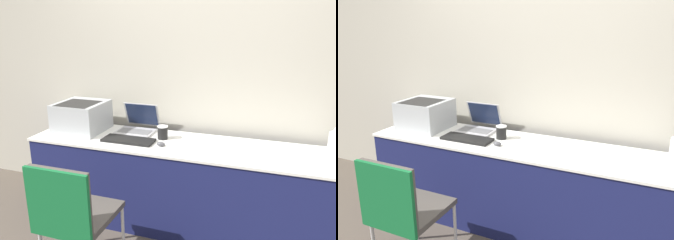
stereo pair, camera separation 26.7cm
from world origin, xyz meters
TOP-DOWN VIEW (x-y plane):
  - wall_back at (0.00, 0.71)m, footprint 8.00×0.05m
  - table at (0.00, 0.29)m, footprint 2.60×0.60m
  - printer at (-0.98, 0.34)m, footprint 0.41×0.41m
  - laptop_left at (-0.49, 0.48)m, footprint 0.33×0.33m
  - external_keyboard at (-0.45, 0.20)m, footprint 0.43×0.17m
  - coffee_cup at (-0.21, 0.36)m, footprint 0.09×0.09m
  - mouse at (-0.16, 0.18)m, footprint 0.07×0.04m
  - chair at (-0.50, -0.57)m, footprint 0.43×0.48m

SIDE VIEW (x-z plane):
  - table at x=0.00m, z-range 0.00..0.74m
  - chair at x=-0.50m, z-range 0.10..0.96m
  - external_keyboard at x=-0.45m, z-range 0.74..0.76m
  - mouse at x=-0.16m, z-range 0.74..0.77m
  - laptop_left at x=-0.49m, z-range 0.67..0.91m
  - coffee_cup at x=-0.21m, z-range 0.74..0.85m
  - printer at x=-0.98m, z-range 0.75..1.01m
  - wall_back at x=0.00m, z-range 0.00..2.60m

